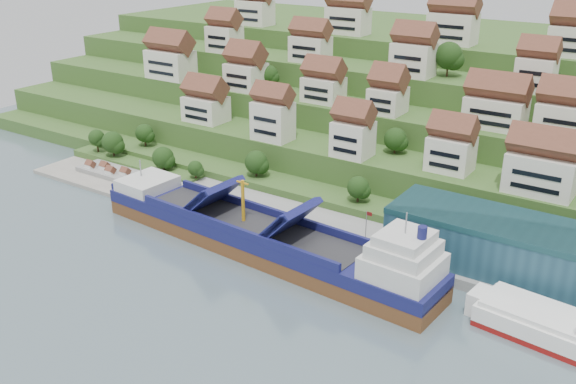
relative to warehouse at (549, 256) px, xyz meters
The scene contains 11 objects.
ground 55.18m from the warehouse, 161.90° to the right, with size 300.00×300.00×0.00m, color slate.
quay 32.64m from the warehouse, behind, with size 180.00×14.00×2.20m, color gray.
pebble_beach 110.32m from the warehouse, behind, with size 45.00×20.00×1.00m, color gray.
hillside 101.03m from the warehouse, 121.00° to the left, with size 260.00×128.00×31.00m.
hillside_village 67.56m from the warehouse, 137.39° to the left, with size 160.81×62.16×28.85m.
hillside_trees 69.63m from the warehouse, 155.69° to the left, with size 140.88×62.72×31.12m.
warehouse is the anchor object (origin of this frame).
flagpole 34.60m from the warehouse, 168.33° to the right, with size 1.28×0.16×8.00m.
beach_huts 112.29m from the warehouse, behind, with size 14.40×3.70×2.20m.
cargo_ship 54.17m from the warehouse, 161.05° to the right, with size 81.52×17.83×17.97m.
second_ship 17.73m from the warehouse, 66.59° to the right, with size 27.43×12.68×7.69m.
Camera 1 is at (70.23, -96.18, 63.05)m, focal length 40.00 mm.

